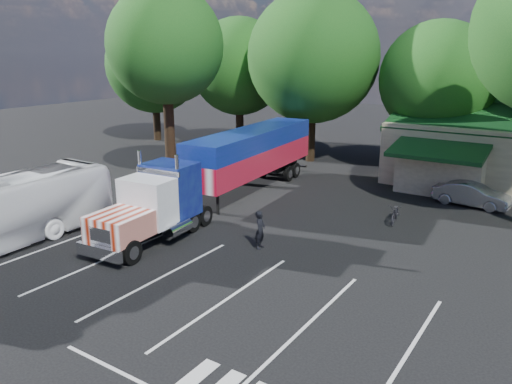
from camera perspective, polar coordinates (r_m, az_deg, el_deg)
The scene contains 10 objects.
ground at distance 24.38m, azimuth -0.95°, elevation -4.62°, with size 120.00×120.00×0.00m, color black.
tree_row_a at distance 49.68m, azimuth -11.61°, elevation 14.03°, with size 9.00×9.00×11.68m.
tree_row_b at distance 44.88m, azimuth -1.93°, elevation 14.12°, with size 8.40×8.40×11.35m.
tree_row_c at distance 39.34m, azimuth 6.55°, elevation 15.09°, with size 10.00×10.00×13.05m.
tree_row_d at distance 37.46m, azimuth 20.05°, elevation 11.99°, with size 8.00×8.00×10.60m.
tree_near_left at distance 34.12m, azimuth -10.32°, elevation 16.12°, with size 7.60×7.60×12.65m.
semi_truck at distance 28.82m, azimuth -2.84°, elevation 3.35°, with size 4.19×19.44×4.04m.
woman at distance 22.19m, azimuth 0.49°, elevation -4.35°, with size 0.64×0.42×1.74m, color black.
bicycle at distance 26.60m, azimuth 15.64°, elevation -2.28°, with size 0.68×1.96×1.03m, color black.
silver_sedan at distance 30.74m, azimuth 23.41°, elevation -0.26°, with size 1.44×4.12×1.36m, color #929499.
Camera 1 is at (12.89, -18.83, 8.57)m, focal length 35.00 mm.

